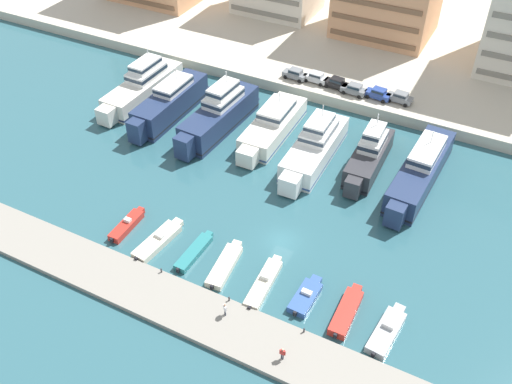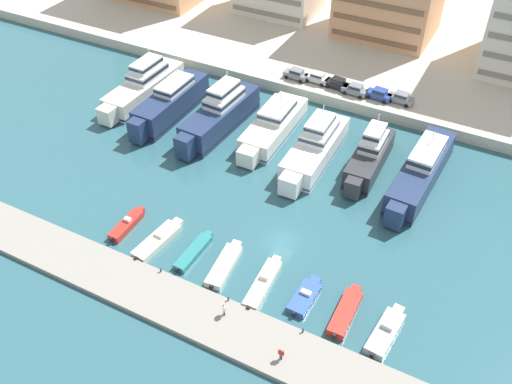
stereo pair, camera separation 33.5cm
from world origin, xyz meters
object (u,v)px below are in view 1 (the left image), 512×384
Objects in this scene: pedestrian_mid_deck at (282,353)px; yacht_navy_mid_left at (219,114)px; car_grey_far_left at (295,74)px; car_grey_center_right at (400,97)px; motorboat_grey_right at (387,331)px; car_black_mid_left at (336,83)px; motorboat_cream_center at (264,283)px; pedestrian_near_edge at (225,309)px; yacht_white_center at (315,147)px; motorboat_teal_mid_left at (194,252)px; motorboat_blue_center_right at (306,296)px; motorboat_cream_center_left at (225,265)px; yacht_charcoal_center_right at (369,155)px; motorboat_cream_left at (158,240)px; yacht_ivory_far_left at (143,86)px; yacht_ivory_center_left at (273,125)px; car_silver_left at (316,77)px; yacht_navy_left at (170,103)px; yacht_navy_mid_right at (420,171)px; motorboat_red_mid_right at (346,312)px; car_grey_center_left at (354,89)px; car_blue_center at (378,93)px.

yacht_navy_mid_left is at bearing 128.66° from pedestrian_mid_deck.
car_grey_center_right is (17.89, 0.79, 0.00)m from car_grey_far_left.
motorboat_grey_right is 1.76× the size of car_black_mid_left.
motorboat_cream_center is 4.79× the size of pedestrian_near_edge.
yacht_white_center is 34.10m from pedestrian_mid_deck.
motorboat_teal_mid_left is 43.52m from car_grey_center_right.
car_grey_center_right is at bearing 92.78° from motorboat_blue_center_right.
yacht_navy_mid_left is 2.46× the size of motorboat_cream_center_left.
yacht_charcoal_center_right is 1.85× the size of motorboat_cream_left.
car_black_mid_left is (-3.39, 17.17, 0.67)m from yacht_white_center.
motorboat_blue_center_right is 1.44× the size of car_grey_center_right.
yacht_white_center is at bearing 110.99° from motorboat_blue_center_right.
motorboat_grey_right is at bearing 20.57° from pedestrian_near_edge.
yacht_ivory_far_left is 1.07× the size of yacht_ivory_center_left.
motorboat_grey_right is at bearing -58.40° from car_silver_left.
yacht_charcoal_center_right is at bearing -1.36° from yacht_ivory_far_left.
car_black_mid_left is at bearing 87.20° from motorboat_teal_mid_left.
yacht_ivory_center_left is at bearing 0.24° from yacht_ivory_far_left.
yacht_navy_left reaches higher than car_silver_left.
car_grey_center_right is 2.50× the size of pedestrian_mid_deck.
yacht_navy_mid_right is (7.30, -0.14, -0.04)m from yacht_charcoal_center_right.
yacht_ivory_center_left reaches higher than motorboat_red_mid_right.
pedestrian_near_edge is (-11.40, -6.44, 1.14)m from motorboat_red_mid_right.
car_silver_left is (-6.03, 41.51, 2.44)m from motorboat_cream_center_left.
car_grey_center_left is (10.17, 41.05, 2.41)m from motorboat_cream_left.
yacht_navy_mid_right reaches higher than car_grey_center_right.
yacht_white_center is at bearing -102.48° from car_blue_center.
motorboat_red_mid_right is at bearing -92.08° from yacht_navy_mid_right.
yacht_ivory_far_left is at bearing 140.23° from pedestrian_mid_deck.
motorboat_cream_left is (-10.31, -24.42, -1.74)m from yacht_white_center.
pedestrian_mid_deck is (-8.30, -8.09, 1.10)m from motorboat_grey_right.
motorboat_cream_center_left is 10.29m from motorboat_blue_center_right.
motorboat_blue_center_right is 8.61m from pedestrian_mid_deck.
motorboat_teal_mid_left is 41.45m from car_silver_left.
yacht_ivory_far_left is 3.23× the size of motorboat_blue_center_right.
pedestrian_mid_deck reaches higher than motorboat_blue_center_right.
yacht_navy_left reaches higher than motorboat_cream_left.
yacht_ivory_center_left reaches higher than car_grey_center_left.
yacht_navy_left is at bearing 148.24° from motorboat_red_mid_right.
yacht_ivory_center_left reaches higher than motorboat_cream_left.
car_grey_center_left reaches higher than motorboat_grey_right.
car_grey_far_left is 10.55m from car_grey_center_left.
motorboat_blue_center_right is (25.26, -24.45, -2.19)m from yacht_navy_mid_left.
motorboat_cream_center_left is 42.01m from car_silver_left.
motorboat_teal_mid_left is at bearing 5.04° from motorboat_cream_left.
yacht_ivory_far_left is 4.66× the size of car_grey_center_right.
yacht_white_center reaches higher than motorboat_cream_center_left.
motorboat_grey_right is at bearing -45.59° from yacht_ivory_center_left.
motorboat_blue_center_right is 43.17m from car_black_mid_left.
pedestrian_near_edge is (-16.04, -6.02, 1.15)m from motorboat_grey_right.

